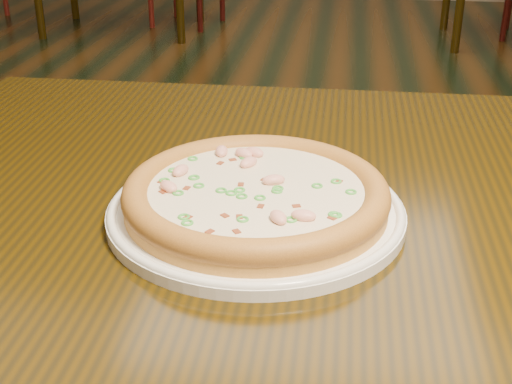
# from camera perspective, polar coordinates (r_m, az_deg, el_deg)

# --- Properties ---
(ground) EXTENTS (9.00, 9.00, 0.00)m
(ground) POSITION_cam_1_polar(r_m,az_deg,el_deg) (1.77, 0.75, -12.40)
(ground) COLOR black
(hero_table) EXTENTS (1.20, 0.80, 0.75)m
(hero_table) POSITION_cam_1_polar(r_m,az_deg,el_deg) (0.83, 8.72, -6.95)
(hero_table) COLOR black
(hero_table) RESTS_ON ground
(plate) EXTENTS (0.31, 0.31, 0.02)m
(plate) POSITION_cam_1_polar(r_m,az_deg,el_deg) (0.74, -0.00, -1.48)
(plate) COLOR white
(plate) RESTS_ON hero_table
(pizza) EXTENTS (0.28, 0.28, 0.03)m
(pizza) POSITION_cam_1_polar(r_m,az_deg,el_deg) (0.73, -0.01, -0.20)
(pizza) COLOR #CD893E
(pizza) RESTS_ON plate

